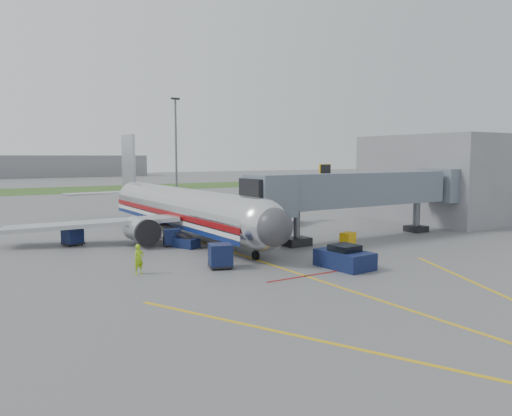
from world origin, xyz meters
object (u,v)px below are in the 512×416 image
pushback_tug (344,258)px  belt_loader (181,242)px  airliner (182,208)px  ramp_worker (139,259)px

pushback_tug → belt_loader: bearing=115.2°
airliner → pushback_tug: bearing=-78.9°
airliner → ramp_worker: bearing=-123.9°
airliner → ramp_worker: (-8.76, -13.02, -1.68)m
ramp_worker → belt_loader: bearing=33.4°
airliner → belt_loader: size_ratio=9.22×
belt_loader → ramp_worker: bearing=-129.8°
airliner → belt_loader: (-2.52, -5.53, -2.19)m
pushback_tug → belt_loader: belt_loader is taller
belt_loader → ramp_worker: size_ratio=2.00×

